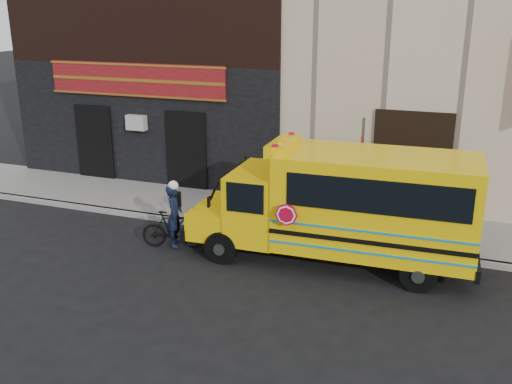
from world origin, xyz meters
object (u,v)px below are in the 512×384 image
Objects in this scene: school_bus at (347,204)px; sign_pole at (361,174)px; cyclist at (175,217)px; bicycle at (173,229)px.

sign_pole reaches higher than school_bus.
sign_pole is at bearing -80.26° from cyclist.
sign_pole reaches higher than cyclist.
sign_pole is 2.00× the size of bicycle.
school_bus is 4.28× the size of cyclist.
sign_pole is at bearing -77.57° from bicycle.
cyclist is at bearing -152.64° from sign_pole.
bicycle is (-4.34, -0.63, -1.02)m from school_bus.
school_bus is 4.50m from bicycle.
school_bus is 1.64m from sign_pole.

